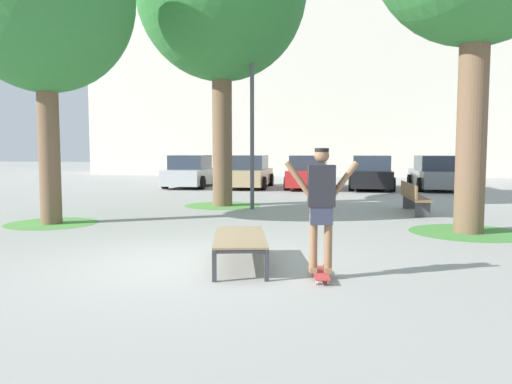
% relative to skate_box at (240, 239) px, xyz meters
% --- Properties ---
extents(ground_plane, '(120.00, 120.00, 0.00)m').
position_rel_skate_box_xyz_m(ground_plane, '(-0.77, 0.01, -0.41)').
color(ground_plane, '#999993').
extents(building_facade, '(30.95, 4.00, 13.41)m').
position_rel_skate_box_xyz_m(building_facade, '(-0.51, 27.89, 6.29)').
color(building_facade, silver).
rests_on(building_facade, ground).
extents(skate_box, '(1.13, 2.02, 0.46)m').
position_rel_skate_box_xyz_m(skate_box, '(0.00, 0.00, 0.00)').
color(skate_box, '#38383D').
rests_on(skate_box, ground).
extents(skateboard, '(0.30, 0.82, 0.09)m').
position_rel_skate_box_xyz_m(skateboard, '(1.24, -0.59, -0.34)').
color(skateboard, '#B23333').
rests_on(skateboard, ground).
extents(skater, '(1.00, 0.32, 1.69)m').
position_rel_skate_box_xyz_m(skater, '(1.24, -0.59, 0.66)').
color(skater, '#8E6647').
rests_on(skater, skateboard).
extents(grass_patch_near_left, '(2.14, 2.14, 0.01)m').
position_rel_skate_box_xyz_m(grass_patch_near_left, '(-5.29, 3.55, -0.41)').
color(grass_patch_near_left, '#519342').
rests_on(grass_patch_near_left, ground).
extents(grass_patch_near_right, '(2.44, 2.44, 0.01)m').
position_rel_skate_box_xyz_m(grass_patch_near_right, '(4.20, 3.79, -0.41)').
color(grass_patch_near_right, '#47893D').
rests_on(grass_patch_near_right, ground).
extents(grass_patch_mid_back, '(2.39, 2.39, 0.01)m').
position_rel_skate_box_xyz_m(grass_patch_mid_back, '(-2.14, 7.98, -0.41)').
color(grass_patch_mid_back, '#519342').
rests_on(grass_patch_mid_back, ground).
extents(car_silver, '(1.96, 4.22, 1.50)m').
position_rel_skate_box_xyz_m(car_silver, '(-5.41, 15.42, 0.28)').
color(car_silver, '#B7BABF').
rests_on(car_silver, ground).
extents(car_tan, '(1.95, 4.22, 1.50)m').
position_rel_skate_box_xyz_m(car_tan, '(-2.65, 15.44, 0.28)').
color(car_tan, tan).
rests_on(car_tan, ground).
extents(car_red, '(1.96, 4.22, 1.50)m').
position_rel_skate_box_xyz_m(car_red, '(0.11, 15.44, 0.28)').
color(car_red, red).
rests_on(car_red, ground).
extents(car_black, '(2.04, 4.26, 1.50)m').
position_rel_skate_box_xyz_m(car_black, '(2.88, 15.49, 0.28)').
color(car_black, black).
rests_on(car_black, ground).
extents(car_grey, '(2.00, 4.24, 1.50)m').
position_rel_skate_box_xyz_m(car_grey, '(5.64, 15.65, 0.28)').
color(car_grey, slate).
rests_on(car_grey, ground).
extents(park_bench, '(0.54, 2.42, 0.83)m').
position_rel_skate_box_xyz_m(park_bench, '(3.53, 7.12, 0.03)').
color(park_bench, brown).
rests_on(park_bench, ground).
extents(light_post, '(0.36, 0.36, 5.83)m').
position_rel_skate_box_xyz_m(light_post, '(-1.07, 7.24, 3.41)').
color(light_post, '#4C4C51').
rests_on(light_post, ground).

